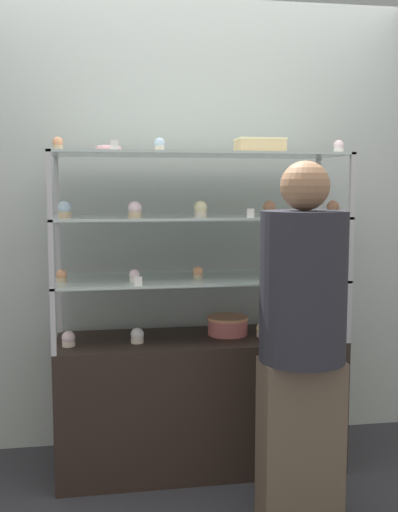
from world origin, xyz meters
The scene contains 31 objects.
ground_plane centered at (0.00, 0.00, 0.00)m, with size 20.00×20.00×0.00m, color #2D2D33.
back_wall centered at (0.00, 0.39, 1.30)m, with size 8.00×0.05×2.60m.
display_base centered at (0.00, 0.00, 0.35)m, with size 1.46×0.49×0.69m.
display_riser_lower centered at (0.00, 0.00, 0.99)m, with size 1.46×0.49×0.31m.
display_riser_middle centered at (0.00, 0.00, 1.30)m, with size 1.46×0.49×0.31m.
display_riser_upper centered at (0.00, 0.00, 1.61)m, with size 1.46×0.49×0.31m.
layer_cake_centerpiece centered at (0.16, 0.03, 0.74)m, with size 0.22×0.22×0.10m.
sheet_cake_frosted centered at (0.30, -0.05, 1.67)m, with size 0.24×0.16×0.07m.
cupcake_0 centered at (-0.66, -0.07, 0.73)m, with size 0.07×0.07×0.08m.
cupcake_1 centered at (-0.32, -0.06, 0.73)m, with size 0.07×0.07×0.08m.
cupcake_2 centered at (0.33, -0.04, 0.73)m, with size 0.07×0.07×0.08m.
cupcake_3 centered at (0.66, -0.04, 0.73)m, with size 0.07×0.07×0.08m.
price_tag_0 centered at (0.51, -0.22, 0.71)m, with size 0.04×0.00×0.04m.
cupcake_4 centered at (-0.69, -0.04, 1.03)m, with size 0.05×0.05×0.06m.
cupcake_5 centered at (-0.34, -0.10, 1.03)m, with size 0.05×0.05×0.06m.
cupcake_6 centered at (-0.01, -0.04, 1.03)m, with size 0.05×0.05×0.06m.
cupcake_7 centered at (0.33, -0.07, 1.03)m, with size 0.05×0.05×0.06m.
cupcake_8 centered at (0.66, -0.13, 1.03)m, with size 0.05×0.05×0.06m.
price_tag_1 centered at (-0.32, -0.22, 1.03)m, with size 0.04×0.00×0.04m.
cupcake_9 centered at (-0.66, -0.05, 1.36)m, with size 0.07×0.07×0.08m.
cupcake_10 centered at (-0.33, -0.11, 1.36)m, with size 0.07×0.07×0.08m.
cupcake_11 centered at (-0.01, -0.08, 1.36)m, with size 0.07×0.07×0.08m.
cupcake_12 centered at (0.33, -0.12, 1.36)m, with size 0.07×0.07×0.08m.
cupcake_13 centered at (0.68, -0.09, 1.36)m, with size 0.07×0.07×0.08m.
price_tag_2 centered at (0.21, -0.22, 1.34)m, with size 0.04×0.00×0.04m.
cupcake_14 centered at (-0.68, -0.09, 1.66)m, with size 0.05×0.05×0.06m.
cupcake_15 centered at (-0.21, -0.12, 1.66)m, with size 0.05×0.05×0.06m.
cupcake_16 centered at (0.69, -0.13, 1.66)m, with size 0.05×0.05×0.06m.
price_tag_3 centered at (-0.42, -0.22, 1.65)m, with size 0.04×0.00×0.04m.
donut_glazed centered at (-0.45, 0.05, 1.65)m, with size 0.13×0.13×0.04m.
customer_figure centered at (0.34, -0.61, 0.84)m, with size 0.37×0.37×1.57m.
Camera 1 is at (-0.50, -2.99, 1.46)m, focal length 42.00 mm.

